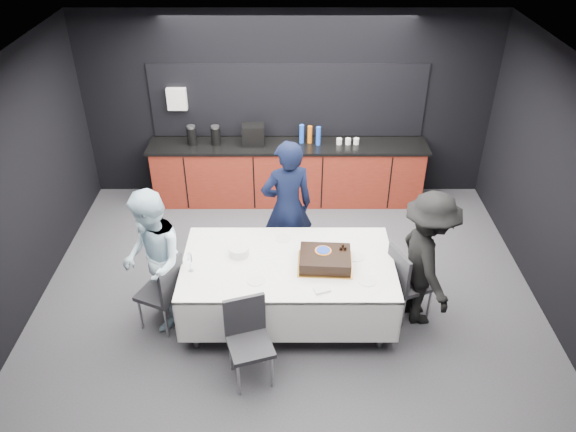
{
  "coord_description": "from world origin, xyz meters",
  "views": [
    {
      "loc": [
        -0.0,
        -5.26,
        4.55
      ],
      "look_at": [
        0.0,
        0.1,
        1.05
      ],
      "focal_mm": 35.0,
      "sensor_mm": 36.0,
      "label": 1
    }
  ],
  "objects_px": {
    "party_table": "(288,272)",
    "chair_near": "(248,334)",
    "champagne_flute": "(190,259)",
    "person_left": "(153,261)",
    "person_center": "(287,207)",
    "person_right": "(427,260)",
    "cake_assembly": "(325,259)",
    "plate_stack": "(239,251)",
    "chair_left": "(165,289)",
    "chair_right": "(405,279)"
  },
  "relations": [
    {
      "from": "chair_near",
      "to": "person_left",
      "type": "distance_m",
      "value": 1.35
    },
    {
      "from": "cake_assembly",
      "to": "chair_left",
      "type": "height_order",
      "value": "cake_assembly"
    },
    {
      "from": "plate_stack",
      "to": "chair_left",
      "type": "relative_size",
      "value": 0.24
    },
    {
      "from": "person_center",
      "to": "person_left",
      "type": "bearing_deg",
      "value": 18.04
    },
    {
      "from": "cake_assembly",
      "to": "person_left",
      "type": "height_order",
      "value": "person_left"
    },
    {
      "from": "chair_left",
      "to": "person_center",
      "type": "xyz_separation_m",
      "value": [
        1.34,
        1.1,
        0.36
      ]
    },
    {
      "from": "champagne_flute",
      "to": "chair_right",
      "type": "distance_m",
      "value": 2.39
    },
    {
      "from": "cake_assembly",
      "to": "plate_stack",
      "type": "bearing_deg",
      "value": 169.13
    },
    {
      "from": "champagne_flute",
      "to": "chair_near",
      "type": "relative_size",
      "value": 0.24
    },
    {
      "from": "plate_stack",
      "to": "person_right",
      "type": "relative_size",
      "value": 0.14
    },
    {
      "from": "champagne_flute",
      "to": "person_center",
      "type": "relative_size",
      "value": 0.13
    },
    {
      "from": "plate_stack",
      "to": "chair_near",
      "type": "height_order",
      "value": "chair_near"
    },
    {
      "from": "chair_right",
      "to": "person_right",
      "type": "xyz_separation_m",
      "value": [
        0.2,
        -0.02,
        0.28
      ]
    },
    {
      "from": "champagne_flute",
      "to": "person_right",
      "type": "xyz_separation_m",
      "value": [
        2.55,
        0.14,
        -0.12
      ]
    },
    {
      "from": "plate_stack",
      "to": "champagne_flute",
      "type": "bearing_deg",
      "value": -150.17
    },
    {
      "from": "chair_right",
      "to": "party_table",
      "type": "bearing_deg",
      "value": -179.9
    },
    {
      "from": "chair_right",
      "to": "person_right",
      "type": "height_order",
      "value": "person_right"
    },
    {
      "from": "chair_left",
      "to": "person_left",
      "type": "distance_m",
      "value": 0.34
    },
    {
      "from": "chair_near",
      "to": "person_right",
      "type": "height_order",
      "value": "person_right"
    },
    {
      "from": "chair_right",
      "to": "chair_near",
      "type": "height_order",
      "value": "same"
    },
    {
      "from": "champagne_flute",
      "to": "person_right",
      "type": "distance_m",
      "value": 2.55
    },
    {
      "from": "person_left",
      "to": "person_right",
      "type": "relative_size",
      "value": 1.03
    },
    {
      "from": "chair_left",
      "to": "person_center",
      "type": "relative_size",
      "value": 0.52
    },
    {
      "from": "cake_assembly",
      "to": "chair_near",
      "type": "distance_m",
      "value": 1.18
    },
    {
      "from": "plate_stack",
      "to": "person_left",
      "type": "xyz_separation_m",
      "value": [
        -0.91,
        -0.2,
        0.01
      ]
    },
    {
      "from": "chair_left",
      "to": "person_right",
      "type": "height_order",
      "value": "person_right"
    },
    {
      "from": "chair_right",
      "to": "person_center",
      "type": "bearing_deg",
      "value": 144.9
    },
    {
      "from": "party_table",
      "to": "cake_assembly",
      "type": "xyz_separation_m",
      "value": [
        0.4,
        -0.05,
        0.21
      ]
    },
    {
      "from": "cake_assembly",
      "to": "chair_left",
      "type": "xyz_separation_m",
      "value": [
        -1.75,
        -0.12,
        -0.32
      ]
    },
    {
      "from": "person_center",
      "to": "plate_stack",
      "type": "bearing_deg",
      "value": 39.74
    },
    {
      "from": "chair_left",
      "to": "person_center",
      "type": "bearing_deg",
      "value": 39.41
    },
    {
      "from": "party_table",
      "to": "person_left",
      "type": "height_order",
      "value": "person_left"
    },
    {
      "from": "plate_stack",
      "to": "chair_near",
      "type": "distance_m",
      "value": 1.04
    },
    {
      "from": "chair_left",
      "to": "chair_near",
      "type": "bearing_deg",
      "value": -35.85
    },
    {
      "from": "chair_right",
      "to": "chair_near",
      "type": "distance_m",
      "value": 1.91
    },
    {
      "from": "champagne_flute",
      "to": "chair_near",
      "type": "height_order",
      "value": "champagne_flute"
    },
    {
      "from": "chair_left",
      "to": "person_left",
      "type": "relative_size",
      "value": 0.55
    },
    {
      "from": "person_left",
      "to": "cake_assembly",
      "type": "bearing_deg",
      "value": 72.75
    },
    {
      "from": "person_left",
      "to": "person_right",
      "type": "xyz_separation_m",
      "value": [
        2.97,
        0.05,
        -0.02
      ]
    },
    {
      "from": "cake_assembly",
      "to": "person_center",
      "type": "xyz_separation_m",
      "value": [
        -0.41,
        0.99,
        0.04
      ]
    },
    {
      "from": "chair_right",
      "to": "person_left",
      "type": "height_order",
      "value": "person_left"
    },
    {
      "from": "champagne_flute",
      "to": "chair_right",
      "type": "relative_size",
      "value": 0.24
    },
    {
      "from": "person_center",
      "to": "champagne_flute",
      "type": "bearing_deg",
      "value": 29.93
    },
    {
      "from": "plate_stack",
      "to": "person_center",
      "type": "xyz_separation_m",
      "value": [
        0.53,
        0.8,
        0.06
      ]
    },
    {
      "from": "person_center",
      "to": "chair_near",
      "type": "bearing_deg",
      "value": 61.11
    },
    {
      "from": "chair_near",
      "to": "person_center",
      "type": "height_order",
      "value": "person_center"
    },
    {
      "from": "party_table",
      "to": "chair_near",
      "type": "relative_size",
      "value": 2.51
    },
    {
      "from": "plate_stack",
      "to": "chair_left",
      "type": "distance_m",
      "value": 0.91
    },
    {
      "from": "chair_near",
      "to": "plate_stack",
      "type": "bearing_deg",
      "value": 98.46
    },
    {
      "from": "cake_assembly",
      "to": "champagne_flute",
      "type": "distance_m",
      "value": 1.45
    }
  ]
}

